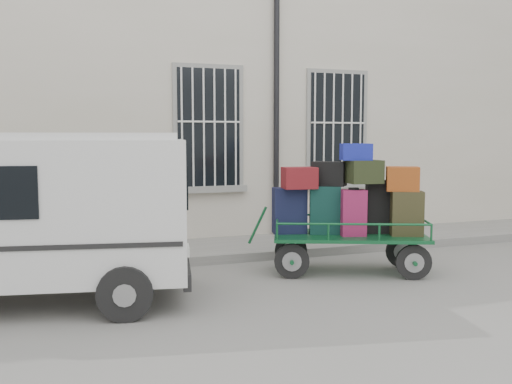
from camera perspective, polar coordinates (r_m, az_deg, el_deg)
The scene contains 5 objects.
ground at distance 8.39m, azimuth 3.36°, elevation -8.84°, with size 80.00×80.00×0.00m, color slate.
building at distance 13.39m, azimuth -5.92°, elevation 9.47°, with size 24.00×5.15×6.00m.
sidewalk at distance 10.38m, azimuth -1.41°, elevation -5.59°, with size 24.00×1.70×0.15m, color slate.
luggage_cart at distance 8.79m, azimuth 9.32°, elevation -1.70°, with size 2.71×1.83×1.98m.
van at distance 7.62m, azimuth -22.94°, elevation -1.41°, with size 4.48×2.54×2.13m.
Camera 1 is at (-3.19, -7.47, 2.10)m, focal length 40.00 mm.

